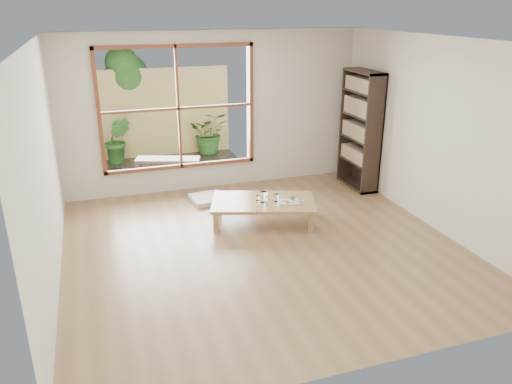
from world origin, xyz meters
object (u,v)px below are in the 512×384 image
low_table (263,203)px  bookshelf (360,130)px  garden_bench (168,162)px  food_tray (289,201)px

low_table → bookshelf: 2.36m
bookshelf → garden_bench: 3.42m
bookshelf → food_tray: (-1.71, -1.09, -0.65)m
garden_bench → food_tray: bearing=-43.1°
food_tray → garden_bench: 2.83m
garden_bench → bookshelf: bearing=-5.9°
low_table → food_tray: (0.34, -0.17, 0.06)m
food_tray → bookshelf: bearing=46.1°
food_tray → garden_bench: size_ratio=0.28×
low_table → garden_bench: (-1.00, 2.32, 0.04)m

